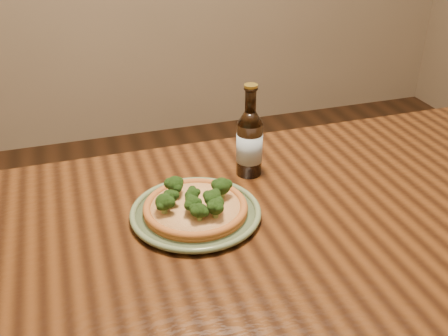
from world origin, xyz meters
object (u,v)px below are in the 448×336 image
object	(u,v)px
table	(289,257)
beer_bottle	(249,142)
plate	(196,213)
pizza	(195,206)

from	to	relation	value
table	beer_bottle	xyz separation A→B (m)	(-0.01, 0.24, 0.18)
beer_bottle	plate	bearing A→B (deg)	-132.05
beer_bottle	table	bearing A→B (deg)	-78.40
plate	beer_bottle	size ratio (longest dim) A/B	1.23
plate	pizza	xyz separation A→B (m)	(-0.00, -0.00, 0.02)
plate	beer_bottle	world-z (taller)	beer_bottle
plate	pizza	size ratio (longest dim) A/B	1.26
pizza	beer_bottle	xyz separation A→B (m)	(0.18, 0.15, 0.06)
plate	beer_bottle	bearing A→B (deg)	39.35
table	plate	size ratio (longest dim) A/B	5.45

